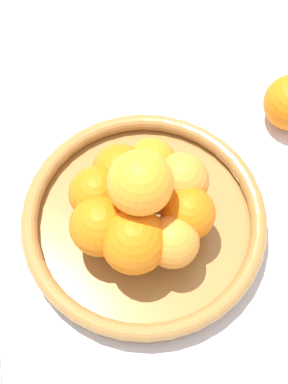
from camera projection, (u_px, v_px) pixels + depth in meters
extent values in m
plane|color=silver|center=(144.00, 228.00, 0.85)|extent=(4.00, 4.00, 0.00)
cylinder|color=#A57238|center=(144.00, 225.00, 0.84)|extent=(0.31, 0.31, 0.02)
torus|color=#A57238|center=(144.00, 219.00, 0.82)|extent=(0.32, 0.32, 0.02)
sphere|color=orange|center=(97.00, 194.00, 0.78)|extent=(0.07, 0.07, 0.07)
sphere|color=orange|center=(100.00, 226.00, 0.76)|extent=(0.07, 0.07, 0.07)
sphere|color=orange|center=(134.00, 241.00, 0.75)|extent=(0.08, 0.08, 0.08)
sphere|color=orange|center=(173.00, 241.00, 0.76)|extent=(0.06, 0.06, 0.06)
sphere|color=orange|center=(188.00, 214.00, 0.77)|extent=(0.07, 0.07, 0.07)
sphere|color=orange|center=(181.00, 181.00, 0.79)|extent=(0.07, 0.07, 0.07)
sphere|color=orange|center=(151.00, 164.00, 0.81)|extent=(0.06, 0.06, 0.06)
sphere|color=orange|center=(119.00, 173.00, 0.80)|extent=(0.07, 0.07, 0.07)
sphere|color=orange|center=(141.00, 184.00, 0.72)|extent=(0.08, 0.08, 0.08)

